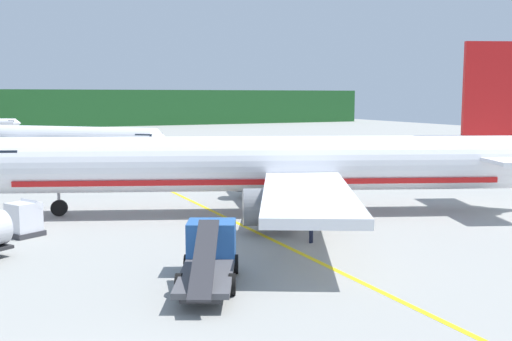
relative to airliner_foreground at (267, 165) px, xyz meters
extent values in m
cylinder|color=white|center=(-0.53, 0.21, 0.11)|extent=(34.95, 16.53, 3.80)
cube|color=#192333|center=(-16.39, 6.34, 0.96)|extent=(3.40, 3.88, 0.60)
cube|color=white|center=(-1.96, -9.04, -0.56)|extent=(11.57, 16.43, 0.50)
cylinder|color=slate|center=(-2.65, -5.84, -1.76)|extent=(3.78, 3.21, 2.20)
cube|color=white|center=(4.63, 8.01, -0.56)|extent=(8.81, 16.70, 0.50)
cylinder|color=slate|center=(1.96, 6.10, -1.76)|extent=(3.78, 3.21, 2.20)
cube|color=red|center=(14.86, -5.75, 5.26)|extent=(4.23, 1.92, 6.50)
cube|color=white|center=(14.86, -5.75, 0.51)|extent=(6.74, 10.85, 0.24)
cube|color=red|center=(-0.53, 0.21, -0.94)|extent=(31.52, 15.05, 0.36)
cylinder|color=black|center=(-13.29, 5.14, -2.84)|extent=(1.15, 0.72, 1.10)
cylinder|color=gray|center=(-13.29, 5.14, -2.04)|extent=(0.20, 0.20, 0.50)
cylinder|color=black|center=(-0.07, -2.76, -2.84)|extent=(1.15, 0.72, 1.10)
cylinder|color=gray|center=(-0.07, -2.76, -2.04)|extent=(0.20, 0.20, 0.50)
cylinder|color=black|center=(1.81, 2.09, -2.84)|extent=(1.15, 0.72, 1.10)
cylinder|color=gray|center=(1.81, 2.09, -2.04)|extent=(0.20, 0.20, 0.50)
cylinder|color=white|center=(-10.44, 40.17, -0.45)|extent=(23.87, 23.34, 3.19)
cone|color=white|center=(1.10, 28.94, -0.45)|extent=(3.55, 3.57, 3.03)
cube|color=#192333|center=(-0.22, 30.22, 0.26)|extent=(3.33, 3.35, 0.50)
cube|color=white|center=(-6.30, 46.83, -1.01)|extent=(12.89, 11.68, 0.42)
cylinder|color=slate|center=(-6.82, 44.13, -2.02)|extent=(3.21, 3.19, 1.85)
cylinder|color=slate|center=(-14.31, 36.44, -2.02)|extent=(3.21, 3.19, 1.85)
cube|color=#F2B20C|center=(-10.44, 40.17, -1.33)|extent=(21.59, 21.12, 0.30)
cylinder|color=black|center=(-2.22, 32.17, -2.93)|extent=(0.87, 0.85, 0.92)
cylinder|color=gray|center=(-2.22, 32.17, -2.26)|extent=(0.17, 0.17, 0.42)
cylinder|color=black|center=(-9.82, 42.61, -2.93)|extent=(0.87, 0.85, 0.92)
cylinder|color=gray|center=(-9.82, 42.61, -2.26)|extent=(0.17, 0.17, 0.42)
cylinder|color=black|center=(-12.87, 39.48, -2.93)|extent=(0.87, 0.85, 0.92)
cylinder|color=gray|center=(-12.87, 39.48, -2.26)|extent=(0.17, 0.17, 0.42)
cone|color=white|center=(-8.98, 110.48, -1.45)|extent=(2.08, 2.39, 2.00)
cube|color=#192333|center=(-10.07, 111.02, -0.97)|extent=(1.99, 2.20, 0.33)
cylinder|color=black|center=(-11.73, 111.83, -3.09)|extent=(0.63, 0.44, 0.61)
cylinder|color=gray|center=(-11.73, 111.83, -2.64)|extent=(0.11, 0.11, 0.28)
cube|color=#2659A5|center=(-8.58, -11.71, -1.89)|extent=(2.76, 2.57, 1.80)
cube|color=#192333|center=(-8.22, -10.95, -1.53)|extent=(1.71, 0.86, 0.94)
cube|color=#4C4C51|center=(-9.99, -14.70, -2.67)|extent=(4.03, 5.27, 0.24)
cube|color=#2D2D33|center=(-10.16, -15.06, -1.69)|extent=(2.92, 4.85, 2.09)
cube|color=#262628|center=(-9.61, -13.88, -2.87)|extent=(4.20, 6.62, 0.16)
cylinder|color=black|center=(-9.71, -11.52, -2.94)|extent=(0.64, 0.93, 0.90)
cylinder|color=black|center=(-7.72, -12.45, -2.94)|extent=(0.64, 0.93, 0.90)
cylinder|color=black|center=(-10.98, -14.23, -2.94)|extent=(0.64, 0.93, 0.90)
cylinder|color=black|center=(-8.99, -15.16, -2.94)|extent=(0.64, 0.93, 0.90)
cube|color=#333338|center=(-15.93, -0.23, -3.24)|extent=(2.40, 2.40, 0.30)
cube|color=silver|center=(-15.93, -0.23, -2.25)|extent=(2.13, 2.13, 1.68)
cube|color=silver|center=(-15.45, 0.03, -1.56)|extent=(1.32, 1.69, 0.57)
cylinder|color=#191E33|center=(-7.60, -8.03, -2.97)|extent=(0.14, 0.14, 0.84)
cylinder|color=#191E33|center=(-7.42, -8.03, -2.97)|extent=(0.14, 0.14, 0.84)
cube|color=orange|center=(-7.51, -8.03, -2.24)|extent=(0.45, 0.23, 0.63)
cube|color=silver|center=(-7.51, -8.03, -2.20)|extent=(0.46, 0.24, 0.06)
sphere|color=tan|center=(-7.51, -8.03, -1.81)|extent=(0.23, 0.23, 0.23)
cylinder|color=orange|center=(-7.78, -8.04, -2.20)|extent=(0.09, 0.09, 0.60)
cylinder|color=orange|center=(-7.24, -8.03, -2.20)|extent=(0.09, 0.09, 0.60)
cylinder|color=#191E33|center=(-1.47, -8.73, -2.96)|extent=(0.14, 0.14, 0.85)
cylinder|color=#191E33|center=(-1.62, -8.83, -2.96)|extent=(0.14, 0.14, 0.85)
cube|color=orange|center=(-1.55, -8.78, -2.22)|extent=(0.49, 0.42, 0.64)
cube|color=silver|center=(-1.55, -8.78, -2.18)|extent=(0.50, 0.43, 0.06)
sphere|color=tan|center=(-1.55, -8.78, -1.78)|extent=(0.23, 0.23, 0.23)
cylinder|color=orange|center=(-1.32, -8.64, -2.18)|extent=(0.09, 0.09, 0.61)
cylinder|color=orange|center=(-1.78, -8.92, -2.18)|extent=(0.09, 0.09, 0.61)
cube|color=yellow|center=(-3.20, -4.79, -3.39)|extent=(0.30, 60.00, 0.01)
camera|label=1|loc=(-18.35, -37.59, 4.78)|focal=42.70mm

